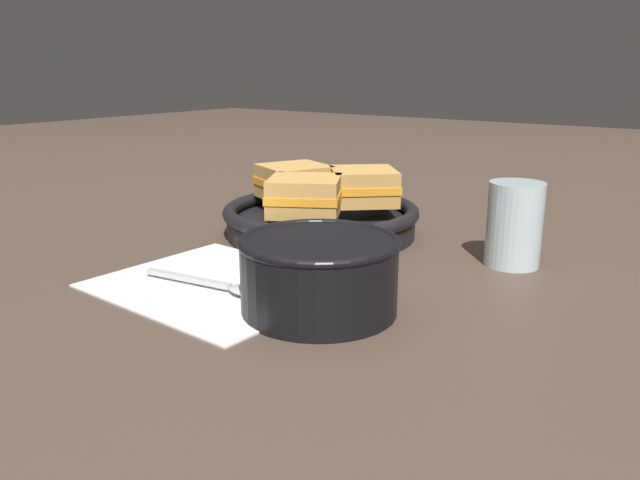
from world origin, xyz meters
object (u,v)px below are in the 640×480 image
Objects in this scene: soup_bowl at (319,270)px; sandwich_near_left at (305,196)px; skillet at (321,219)px; drinking_glass at (514,224)px; spoon at (233,287)px; sandwich_far_left at (294,182)px; sandwich_near_right at (363,186)px.

soup_bowl is 0.22m from sandwich_near_left.
drinking_glass reaches higher than skillet.
sandwich_near_left reaches higher than spoon.
sandwich_near_left and sandwich_far_left have the same top height.
sandwich_far_left is 0.31m from drinking_glass.
sandwich_far_left is (-0.10, -0.03, 0.00)m from sandwich_near_right.
sandwich_near_right is 0.10m from sandwich_far_left.
soup_bowl is at bearing 1.63° from spoon.
skillet is (-0.06, 0.24, 0.01)m from spoon.
skillet is at bearing 97.21° from spoon.
sandwich_far_left is (-0.22, 0.24, 0.02)m from soup_bowl.
skillet is at bearing -175.16° from drinking_glass.
drinking_glass is at bearing 1.37° from sandwich_far_left.
spoon is at bearing -74.95° from sandwich_near_left.
skillet is (-0.16, 0.22, -0.02)m from soup_bowl.
sandwich_near_left is 1.25× the size of drinking_glass.
drinking_glass is at bearing 45.72° from spoon.
sandwich_near_left is at bearing -44.15° from sandwich_far_left.
soup_bowl is at bearing -54.28° from skillet.
sandwich_near_right is at bearing 86.98° from spoon.
sandwich_far_left reaches higher than skillet.
sandwich_near_left is at bearing 97.02° from spoon.
sandwich_near_right is at bearing 45.85° from skillet.
spoon is at bearing -126.24° from drinking_glass.
sandwich_far_left is at bearing 135.85° from sandwich_near_left.
spoon is 1.29× the size of sandwich_near_right.
sandwich_near_right is 0.22m from drinking_glass.
sandwich_far_left is (-0.07, 0.07, 0.00)m from sandwich_near_left.
sandwich_near_left reaches higher than soup_bowl.
drinking_glass reaches higher than spoon.
sandwich_near_right is 1.29× the size of drinking_glass.
spoon is 0.25m from skillet.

